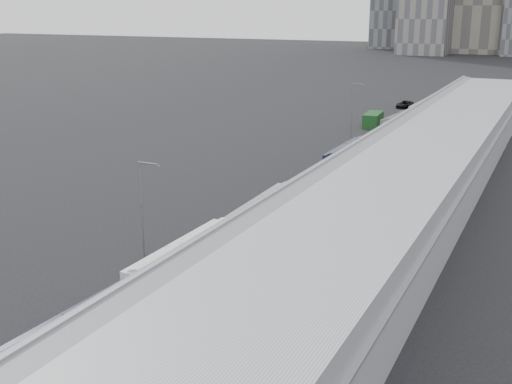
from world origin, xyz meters
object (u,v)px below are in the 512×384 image
Objects in this scene: street_lamp_near at (143,203)px; suv at (405,104)px; bus_8 at (423,112)px; street_lamp_far at (353,106)px; bus_2 at (187,268)px; bus_3 at (265,218)px; bus_4 at (316,187)px; bus_5 at (348,160)px; bus_6 at (387,138)px; bus_9 at (439,102)px; shipping_container at (373,120)px; bus_1 at (69,355)px; bus_7 at (401,126)px.

street_lamp_near reaches higher than suv.
street_lamp_far reaches higher than bus_8.
bus_2 is 62.91m from street_lamp_far.
bus_3 is 0.97× the size of bus_8.
bus_4 is 0.96× the size of bus_5.
bus_6 is at bearing 88.04° from bus_3.
bus_9 reaches higher than bus_6.
bus_4 is at bearing 89.08° from bus_2.
shipping_container is (-6.51, 60.17, -0.28)m from bus_3.
shipping_container is 1.27× the size of suv.
suv is (-7.12, 112.97, -0.90)m from bus_1.
bus_2 is at bearing -84.01° from street_lamp_far.
bus_3 is 70.54m from bus_8.
bus_5 is 44.28m from bus_8.
shipping_container is at bearing 98.80° from bus_4.
street_lamp_near is at bearing -106.95° from bus_4.
bus_2 is at bearing -91.39° from bus_4.
suv is (-7.32, 0.56, -0.91)m from bus_9.
bus_3 is 1.84× the size of shipping_container.
bus_6 is 2.30× the size of suv.
bus_9 is at bearing 84.17° from bus_6.
bus_5 reaches higher than shipping_container.
bus_7 is at bearing 92.61° from bus_1.
bus_4 is 0.95× the size of bus_8.
bus_1 reaches higher than bus_4.
bus_7 is at bearing 88.43° from bus_3.
bus_1 is at bearing -77.54° from suv.
bus_9 is (0.96, 98.44, 0.07)m from bus_2.
bus_3 is 84.63m from bus_9.
bus_8 is 2.41× the size of suv.
street_lamp_near is 95.68m from suv.
bus_7 is at bearing 86.12° from bus_6.
bus_8 is 1.48× the size of street_lamp_near.
bus_6 is 42.30m from suv.
bus_1 is 1.55× the size of street_lamp_near.
bus_4 is 0.99× the size of bus_6.
street_lamp_near is at bearing -99.14° from bus_5.
suv is (-6.34, 58.92, -0.82)m from bus_5.
bus_2 reaches higher than bus_4.
bus_7 reaches higher than bus_3.
street_lamp_near is (-7.22, -95.03, 3.33)m from bus_9.
bus_8 reaches higher than bus_6.
bus_9 reaches higher than bus_5.
street_lamp_far is (-6.91, -5.05, 3.57)m from bus_7.
bus_6 is 54.42m from street_lamp_near.
bus_8 is 81.30m from street_lamp_near.
bus_8 is at bearing 92.44° from bus_1.
bus_5 is at bearing 93.81° from bus_4.
bus_2 is 13.82m from bus_3.
bus_9 is (0.33, 41.16, 0.17)m from bus_6.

